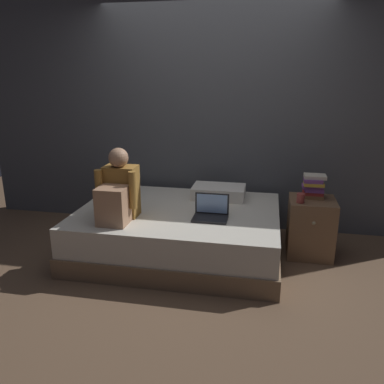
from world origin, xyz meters
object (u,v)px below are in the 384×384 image
object	(u,v)px
bed	(179,231)
nightstand	(310,227)
pillow	(219,192)
book_stack	(314,186)
laptop	(211,212)
person_sitting	(118,193)
mug	(301,198)

from	to	relation	value
bed	nightstand	world-z (taller)	nightstand
bed	nightstand	bearing A→B (deg)	9.76
pillow	nightstand	bearing A→B (deg)	-13.29
book_stack	pillow	bearing A→B (deg)	169.71
bed	laptop	distance (m)	0.49
person_sitting	mug	size ratio (longest dim) A/B	7.28
book_stack	nightstand	bearing A→B (deg)	-88.06
laptop	pillow	world-z (taller)	laptop
laptop	book_stack	size ratio (longest dim) A/B	1.37
person_sitting	bed	bearing A→B (deg)	36.40
bed	nightstand	xyz separation A→B (m)	(1.30, 0.22, 0.06)
mug	book_stack	bearing A→B (deg)	53.39
bed	mug	world-z (taller)	mug
bed	book_stack	bearing A→B (deg)	12.02
person_sitting	mug	xyz separation A→B (m)	(1.65, 0.46, -0.09)
book_stack	mug	distance (m)	0.23
bed	person_sitting	size ratio (longest dim) A/B	3.05
nightstand	pillow	world-z (taller)	pillow
person_sitting	book_stack	world-z (taller)	person_sitting
nightstand	book_stack	bearing A→B (deg)	91.94
person_sitting	pillow	xyz separation A→B (m)	(0.82, 0.81, -0.19)
person_sitting	pillow	distance (m)	1.17
bed	mug	bearing A→B (deg)	5.07
nightstand	laptop	size ratio (longest dim) A/B	1.82
laptop	pillow	distance (m)	0.63
bed	person_sitting	bearing A→B (deg)	-143.60
nightstand	person_sitting	world-z (taller)	person_sitting
bed	person_sitting	distance (m)	0.77
book_stack	bed	bearing A→B (deg)	-167.98
bed	book_stack	size ratio (longest dim) A/B	8.55
mug	laptop	bearing A→B (deg)	-161.14
bed	book_stack	world-z (taller)	book_stack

